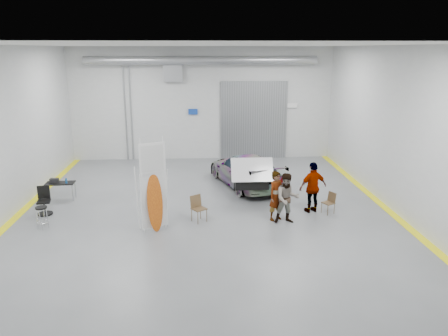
{
  "coord_description": "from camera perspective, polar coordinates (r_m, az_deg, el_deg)",
  "views": [
    {
      "loc": [
        -0.24,
        -15.52,
        5.87
      ],
      "look_at": [
        0.72,
        0.4,
        1.5
      ],
      "focal_mm": 35.0,
      "sensor_mm": 36.0,
      "label": 1
    }
  ],
  "objects": [
    {
      "name": "folding_chair_near",
      "position": [
        15.4,
        -3.27,
        -5.96
      ],
      "size": [
        0.6,
        0.66,
        0.92
      ],
      "rotation": [
        0.0,
        0.0,
        0.61
      ],
      "color": "brown",
      "rests_on": "ground"
    },
    {
      "name": "trunk_lid",
      "position": [
        17.0,
        3.62,
        0.11
      ],
      "size": [
        1.63,
        0.99,
        0.04
      ],
      "primitive_type": "cube",
      "color": "silver",
      "rests_on": "sedan_car"
    },
    {
      "name": "ground",
      "position": [
        16.6,
        -2.4,
        -5.41
      ],
      "size": [
        16.0,
        16.0,
        0.0
      ],
      "primitive_type": "plane",
      "color": "slate",
      "rests_on": "ground"
    },
    {
      "name": "person_c",
      "position": [
        16.37,
        11.54,
        -2.48
      ],
      "size": [
        1.19,
        0.77,
        1.91
      ],
      "primitive_type": "imported",
      "rotation": [
        0.0,
        0.0,
        3.45
      ],
      "color": "#974932",
      "rests_on": "ground"
    },
    {
      "name": "room_shell",
      "position": [
        17.84,
        -1.91,
        9.55
      ],
      "size": [
        14.02,
        16.18,
        6.01
      ],
      "color": "#BBBDBF",
      "rests_on": "ground"
    },
    {
      "name": "folding_chair_far",
      "position": [
        16.57,
        13.41,
        -4.96
      ],
      "size": [
        0.49,
        0.61,
        0.79
      ],
      "rotation": [
        0.0,
        0.0,
        -1.08
      ],
      "color": "brown",
      "rests_on": "ground"
    },
    {
      "name": "surfboard_display",
      "position": [
        14.44,
        -9.53,
        -3.41
      ],
      "size": [
        0.83,
        0.5,
        3.18
      ],
      "rotation": [
        0.0,
        0.0,
        0.42
      ],
      "color": "white",
      "rests_on": "ground"
    },
    {
      "name": "shop_stool",
      "position": [
        15.95,
        -22.64,
        -6.03
      ],
      "size": [
        0.4,
        0.4,
        0.78
      ],
      "rotation": [
        0.0,
        0.0,
        0.04
      ],
      "color": "black",
      "rests_on": "ground"
    },
    {
      "name": "person_a",
      "position": [
        15.43,
        6.86,
        -3.62
      ],
      "size": [
        0.77,
        0.71,
        1.78
      ],
      "primitive_type": "imported",
      "rotation": [
        0.0,
        0.0,
        0.59
      ],
      "color": "#905D4E",
      "rests_on": "ground"
    },
    {
      "name": "person_b",
      "position": [
        15.21,
        8.26,
        -3.96
      ],
      "size": [
        0.89,
        0.7,
        1.78
      ],
      "primitive_type": "imported",
      "rotation": [
        0.0,
        0.0,
        0.03
      ],
      "color": "slate",
      "rests_on": "ground"
    },
    {
      "name": "office_chair",
      "position": [
        17.28,
        -22.39,
        -4.17
      ],
      "size": [
        0.55,
        0.56,
        1.03
      ],
      "rotation": [
        0.0,
        0.0,
        0.19
      ],
      "color": "black",
      "rests_on": "ground"
    },
    {
      "name": "work_table",
      "position": [
        18.64,
        -20.8,
        -1.81
      ],
      "size": [
        1.13,
        0.6,
        0.91
      ],
      "rotation": [
        0.0,
        0.0,
        0.04
      ],
      "color": "gray",
      "rests_on": "ground"
    },
    {
      "name": "sedan_car",
      "position": [
        19.26,
        2.81,
        -0.27
      ],
      "size": [
        3.32,
        5.19,
        1.4
      ],
      "primitive_type": "imported",
      "rotation": [
        0.0,
        0.0,
        3.45
      ],
      "color": "silver",
      "rests_on": "ground"
    }
  ]
}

